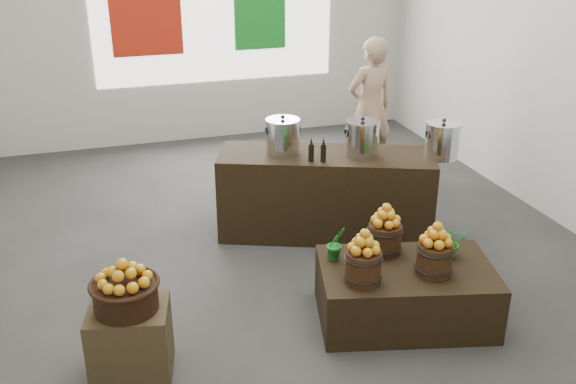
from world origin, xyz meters
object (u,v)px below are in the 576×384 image
object	(u,v)px
crate	(131,341)
stock_pot_center	(362,139)
stock_pot_left	(283,137)
shopper	(370,108)
display_table	(405,293)
counter	(326,194)
stock_pot_right	(442,141)
wicker_basket	(126,296)

from	to	relation	value
crate	stock_pot_center	size ratio (longest dim) A/B	1.67
stock_pot_left	shopper	world-z (taller)	shopper
stock_pot_left	shopper	size ratio (longest dim) A/B	0.19
display_table	stock_pot_left	world-z (taller)	stock_pot_left
display_table	counter	distance (m)	1.56
stock_pot_left	stock_pot_right	size ratio (longest dim) A/B	1.00
wicker_basket	stock_pot_center	world-z (taller)	stock_pot_center
display_table	stock_pot_left	bearing A→B (deg)	118.92
display_table	stock_pot_center	world-z (taller)	stock_pot_center
counter	stock_pot_left	bearing A→B (deg)	-180.00
display_table	stock_pot_left	size ratio (longest dim) A/B	4.18
crate	display_table	bearing A→B (deg)	1.16
display_table	stock_pot_right	xyz separation A→B (m)	(0.90, 1.16, 0.75)
stock_pot_center	stock_pot_left	bearing A→B (deg)	158.23
counter	shopper	world-z (taller)	shopper
crate	stock_pot_left	world-z (taller)	stock_pot_left
wicker_basket	shopper	distance (m)	4.19
stock_pot_center	shopper	size ratio (longest dim) A/B	0.19
stock_pot_right	wicker_basket	bearing A→B (deg)	-157.94
wicker_basket	display_table	distance (m)	2.09
crate	shopper	distance (m)	4.23
display_table	wicker_basket	bearing A→B (deg)	-164.92
crate	shopper	bearing A→B (deg)	44.00
stock_pot_left	counter	bearing A→B (deg)	-21.77
stock_pot_left	stock_pot_center	xyz separation A→B (m)	(0.68, -0.27, 0.00)
counter	stock_pot_center	bearing A→B (deg)	0.00
crate	stock_pot_center	distance (m)	2.80
stock_pot_right	shopper	xyz separation A→B (m)	(0.06, 1.71, -0.16)
display_table	stock_pot_center	size ratio (longest dim) A/B	4.18
crate	wicker_basket	distance (m)	0.35
counter	wicker_basket	bearing A→B (deg)	-119.49
display_table	stock_pot_left	distance (m)	1.91
crate	stock_pot_left	bearing A→B (deg)	47.46
counter	display_table	bearing A→B (deg)	-65.52
wicker_basket	counter	bearing A→B (deg)	38.74
wicker_basket	shopper	world-z (taller)	shopper
stock_pot_right	display_table	bearing A→B (deg)	-128.01
stock_pot_center	shopper	world-z (taller)	shopper
stock_pot_left	wicker_basket	bearing A→B (deg)	-132.54
display_table	stock_pot_center	bearing A→B (deg)	95.00
display_table	counter	bearing A→B (deg)	106.63
crate	stock_pot_center	xyz separation A→B (m)	(2.28, 1.47, 0.72)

